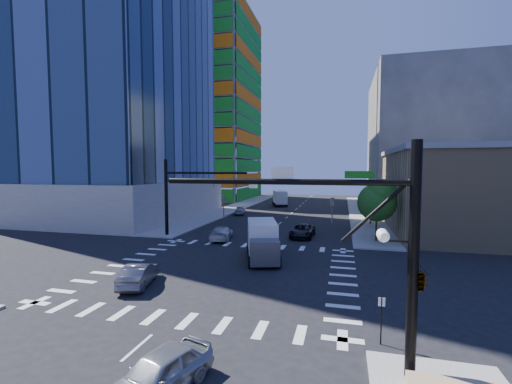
% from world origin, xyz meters
% --- Properties ---
extents(ground, '(160.00, 160.00, 0.00)m').
position_xyz_m(ground, '(0.00, 0.00, 0.00)').
color(ground, black).
rests_on(ground, ground).
extents(road_markings, '(20.00, 20.00, 0.01)m').
position_xyz_m(road_markings, '(0.00, 0.00, 0.01)').
color(road_markings, silver).
rests_on(road_markings, ground).
extents(sidewalk_ne, '(5.00, 60.00, 0.15)m').
position_xyz_m(sidewalk_ne, '(12.50, 40.00, 0.07)').
color(sidewalk_ne, gray).
rests_on(sidewalk_ne, ground).
extents(sidewalk_nw, '(5.00, 60.00, 0.15)m').
position_xyz_m(sidewalk_nw, '(-12.50, 40.00, 0.07)').
color(sidewalk_nw, gray).
rests_on(sidewalk_nw, ground).
extents(office_tower, '(30.00, 30.00, 71.00)m').
position_xyz_m(office_tower, '(-30.00, 25.00, 35.13)').
color(office_tower, '#A39C92').
rests_on(office_tower, ground).
extents(construction_building, '(25.16, 34.50, 70.60)m').
position_xyz_m(construction_building, '(-27.41, 61.93, 24.61)').
color(construction_building, gray).
rests_on(construction_building, ground).
extents(commercial_building, '(20.50, 22.50, 10.60)m').
position_xyz_m(commercial_building, '(25.00, 22.00, 5.31)').
color(commercial_building, tan).
rests_on(commercial_building, ground).
extents(bg_building_ne, '(24.00, 30.00, 28.00)m').
position_xyz_m(bg_building_ne, '(27.00, 55.00, 14.00)').
color(bg_building_ne, '#5E5B54').
rests_on(bg_building_ne, ground).
extents(signal_mast_se, '(10.51, 2.48, 9.00)m').
position_xyz_m(signal_mast_se, '(10.60, -11.50, 5.01)').
color(signal_mast_se, black).
rests_on(signal_mast_se, sidewalk_se).
extents(signal_mast_nw, '(10.20, 0.40, 9.00)m').
position_xyz_m(signal_mast_nw, '(-10.00, 11.50, 5.49)').
color(signal_mast_nw, black).
rests_on(signal_mast_nw, sidewalk_nw).
extents(tree_south, '(4.16, 4.16, 6.82)m').
position_xyz_m(tree_south, '(12.63, 13.90, 4.69)').
color(tree_south, '#382316').
rests_on(tree_south, sidewalk_ne).
extents(tree_north, '(3.54, 3.52, 5.78)m').
position_xyz_m(tree_north, '(12.93, 25.90, 3.99)').
color(tree_north, '#382316').
rests_on(tree_north, sidewalk_ne).
extents(no_parking_sign, '(0.30, 0.06, 2.20)m').
position_xyz_m(no_parking_sign, '(10.70, -9.00, 1.38)').
color(no_parking_sign, black).
rests_on(no_parking_sign, ground).
extents(car_nb_near, '(3.10, 4.86, 1.54)m').
position_xyz_m(car_nb_near, '(2.62, -14.63, 0.77)').
color(car_nb_near, '#A1A5A8').
rests_on(car_nb_near, ground).
extents(car_nb_far, '(2.71, 5.51, 1.50)m').
position_xyz_m(car_nb_far, '(4.36, 14.71, 0.75)').
color(car_nb_far, black).
rests_on(car_nb_far, ground).
extents(car_sb_near, '(2.98, 5.50, 1.51)m').
position_xyz_m(car_sb_near, '(-4.38, 11.02, 0.76)').
color(car_sb_near, silver).
rests_on(car_sb_near, ground).
extents(car_sb_mid, '(2.53, 4.42, 1.42)m').
position_xyz_m(car_sb_mid, '(-8.50, 31.65, 0.71)').
color(car_sb_mid, '#919498').
rests_on(car_sb_mid, ground).
extents(car_sb_cross, '(2.76, 4.91, 1.53)m').
position_xyz_m(car_sb_cross, '(-4.69, -4.69, 0.77)').
color(car_sb_cross, '#58575C').
rests_on(car_sb_cross, ground).
extents(box_truck_near, '(4.39, 6.80, 3.30)m').
position_xyz_m(box_truck_near, '(2.12, 3.78, 1.46)').
color(box_truck_near, black).
rests_on(box_truck_near, ground).
extents(box_truck_far, '(4.37, 6.70, 3.25)m').
position_xyz_m(box_truck_far, '(-4.31, 47.07, 1.44)').
color(box_truck_far, black).
rests_on(box_truck_far, ground).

